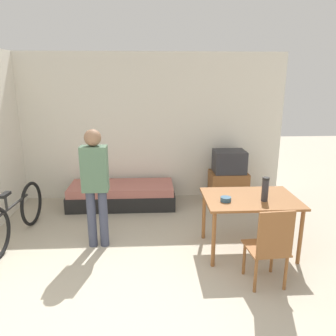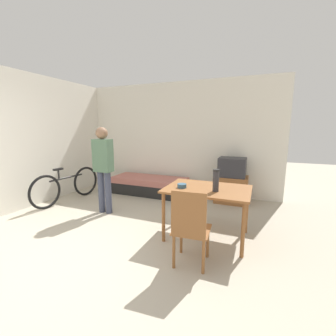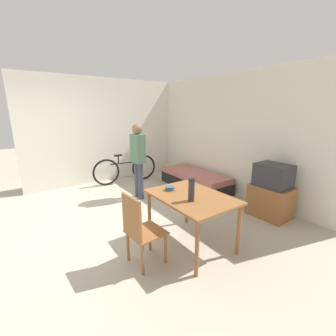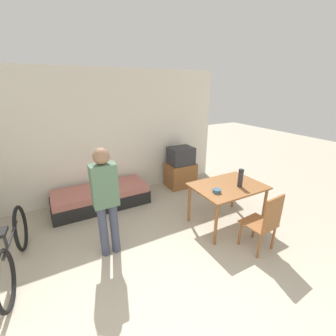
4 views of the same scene
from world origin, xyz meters
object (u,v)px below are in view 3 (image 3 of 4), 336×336
at_px(dining_table, 191,201).
at_px(person_standing, 138,156).
at_px(tv, 271,192).
at_px(daybed, 195,180).
at_px(bicycle, 126,169).
at_px(wooden_chair, 139,228).
at_px(mate_bowl, 170,188).
at_px(thermos_flask, 191,189).

height_order(dining_table, person_standing, person_standing).
bearing_deg(dining_table, tv, 85.47).
xyz_separation_m(daybed, bicycle, (-1.39, -1.24, 0.16)).
distance_m(dining_table, wooden_chair, 0.83).
relative_size(bicycle, mate_bowl, 13.05).
bearing_deg(bicycle, tv, 21.40).
relative_size(tv, dining_table, 0.82).
relative_size(daybed, thermos_flask, 6.14).
distance_m(tv, mate_bowl, 1.98).
height_order(dining_table, mate_bowl, mate_bowl).
bearing_deg(daybed, mate_bowl, -51.05).
bearing_deg(person_standing, thermos_flask, -9.38).
bearing_deg(thermos_flask, daybed, 137.06).
height_order(tv, bicycle, tv).
bearing_deg(mate_bowl, person_standing, 168.17).
relative_size(tv, bicycle, 0.57).
height_order(daybed, thermos_flask, thermos_flask).
height_order(daybed, wooden_chair, wooden_chair).
distance_m(dining_table, thermos_flask, 0.32).
bearing_deg(tv, mate_bowl, -104.61).
relative_size(dining_table, person_standing, 0.74).
relative_size(daybed, bicycle, 1.09).
bearing_deg(thermos_flask, dining_table, 137.39).
distance_m(person_standing, thermos_flask, 2.19).
bearing_deg(wooden_chair, mate_bowl, 115.95).
distance_m(tv, thermos_flask, 1.95).
distance_m(wooden_chair, thermos_flask, 0.81).
bearing_deg(mate_bowl, bicycle, 168.59).
bearing_deg(person_standing, daybed, 82.09).
distance_m(dining_table, bicycle, 3.26).
relative_size(wooden_chair, person_standing, 0.58).
height_order(tv, dining_table, tv).
height_order(wooden_chair, bicycle, wooden_chair).
distance_m(daybed, wooden_chair, 3.11).
height_order(tv, person_standing, person_standing).
xyz_separation_m(daybed, wooden_chair, (1.80, -2.51, 0.32)).
distance_m(tv, bicycle, 3.60).
bearing_deg(bicycle, daybed, 41.53).
relative_size(thermos_flask, mate_bowl, 2.32).
bearing_deg(person_standing, mate_bowl, -11.83).
relative_size(tv, person_standing, 0.60).
xyz_separation_m(bicycle, person_standing, (1.19, -0.23, 0.59)).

